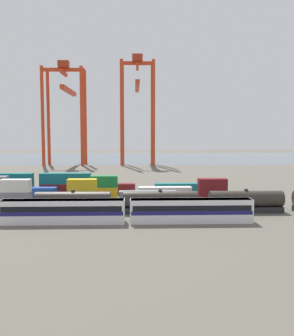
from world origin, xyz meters
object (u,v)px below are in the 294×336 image
shipping_container_12 (165,193)px  freight_tank_row (203,201)px  shipping_container_18 (179,189)px  gantry_crane_west (65,102)px  passenger_train (127,210)px  shipping_container_10 (104,193)px  gantry_crane_central (137,99)px

shipping_container_12 → freight_tank_row: bearing=-69.5°
freight_tank_row → shipping_container_18: size_ratio=5.13×
shipping_container_18 → gantry_crane_west: gantry_crane_west is taller
shipping_container_12 → gantry_crane_west: size_ratio=0.25×
freight_tank_row → shipping_container_18: (-1.84, 21.80, -0.80)m
shipping_container_12 → shipping_container_18: 7.25m
passenger_train → gantry_crane_west: size_ratio=0.87×
freight_tank_row → gantry_crane_west: bearing=112.1°
passenger_train → shipping_container_12: bearing=70.8°
freight_tank_row → shipping_container_18: bearing=94.8°
passenger_train → shipping_container_10: size_ratio=6.85×
passenger_train → gantry_crane_central: gantry_crane_central is taller
shipping_container_12 → gantry_crane_west: 107.09m
shipping_container_10 → shipping_container_18: same height
gantry_crane_central → shipping_container_18: bearing=-83.9°
freight_tank_row → shipping_container_12: 16.88m
passenger_train → gantry_crane_west: 125.93m
gantry_crane_west → passenger_train: bearing=-75.3°
shipping_container_10 → freight_tank_row: bearing=-38.7°
passenger_train → shipping_container_18: bearing=67.5°
shipping_container_12 → gantry_crane_central: gantry_crane_central is taller
freight_tank_row → gantry_crane_central: gantry_crane_central is taller
passenger_train → shipping_container_18: 31.80m
shipping_container_12 → gantry_crane_west: gantry_crane_west is taller
shipping_container_10 → passenger_train: bearing=-76.3°
freight_tank_row → shipping_container_12: bearing=110.5°
shipping_container_18 → shipping_container_12: bearing=-124.1°
shipping_container_18 → freight_tank_row: bearing=-85.2°
shipping_container_10 → shipping_container_18: size_ratio=0.50×
passenger_train → gantry_crane_west: (-31.26, 118.93, 27.15)m
shipping_container_12 → shipping_container_18: bearing=55.9°
passenger_train → shipping_container_12: passenger_train is taller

